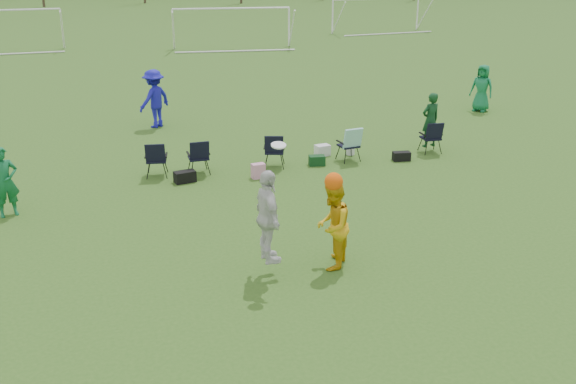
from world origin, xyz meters
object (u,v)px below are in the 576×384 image
object	(u,v)px
fielder_blue	(154,99)
center_contest	(304,221)
fielder_green_near	(5,182)
fielder_green_far	(482,88)
goal_right	(377,5)
goal_mid	(232,16)

from	to	relation	value
fielder_blue	center_contest	xyz separation A→B (m)	(2.15, -11.61, 0.04)
fielder_green_near	fielder_green_far	size ratio (longest dim) A/B	0.93
goal_right	fielder_green_near	bearing A→B (deg)	-131.71
fielder_green_far	goal_mid	xyz separation A→B (m)	(-6.37, 19.45, 1.04)
goal_mid	goal_right	world-z (taller)	same
fielder_blue	fielder_green_far	bearing A→B (deg)	135.29
fielder_blue	goal_right	world-z (taller)	goal_right
fielder_green_near	goal_right	distance (m)	38.72
center_contest	goal_right	bearing A→B (deg)	66.83
center_contest	goal_right	xyz separation A→B (m)	(15.62, 36.48, 0.89)
fielder_green_near	fielder_green_far	xyz separation A→B (m)	(15.85, 6.75, 0.06)
goal_mid	goal_right	bearing A→B (deg)	30.57
fielder_blue	fielder_green_far	distance (m)	12.15
fielder_green_near	center_contest	bearing A→B (deg)	-56.97
fielder_blue	fielder_green_far	size ratio (longest dim) A/B	1.13
fielder_green_near	goal_right	xyz separation A→B (m)	(21.48, 32.20, 1.10)
fielder_green_near	goal_right	world-z (taller)	goal_right
fielder_green_near	center_contest	xyz separation A→B (m)	(5.87, -4.29, 0.22)
fielder_blue	goal_mid	world-z (taller)	goal_mid
goal_right	goal_mid	bearing A→B (deg)	-161.43
goal_mid	goal_right	xyz separation A→B (m)	(12.00, 6.00, 0.00)
fielder_blue	fielder_green_far	xyz separation A→B (m)	(12.14, -0.57, -0.11)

